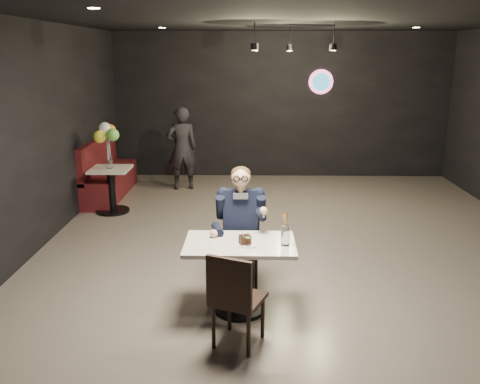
{
  "coord_description": "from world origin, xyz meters",
  "views": [
    {
      "loc": [
        -0.66,
        -6.25,
        2.57
      ],
      "look_at": [
        -0.76,
        -0.91,
        1.11
      ],
      "focal_mm": 38.0,
      "sensor_mm": 36.0,
      "label": 1
    }
  ],
  "objects_px": {
    "main_table": "(240,277)",
    "sundae_glass": "(285,236)",
    "balloon_vase": "(110,164)",
    "chair_near": "(238,297)",
    "seated_man": "(241,227)",
    "passerby": "(182,148)",
    "booth_bench": "(109,168)",
    "chair_far": "(241,249)",
    "side_table": "(112,189)"
  },
  "relations": [
    {
      "from": "main_table",
      "to": "sundae_glass",
      "type": "bearing_deg",
      "value": -7.83
    },
    {
      "from": "main_table",
      "to": "sundae_glass",
      "type": "xyz_separation_m",
      "value": [
        0.45,
        -0.06,
        0.47
      ]
    },
    {
      "from": "balloon_vase",
      "to": "chair_near",
      "type": "bearing_deg",
      "value": -60.89
    },
    {
      "from": "seated_man",
      "to": "passerby",
      "type": "relative_size",
      "value": 0.9
    },
    {
      "from": "sundae_glass",
      "to": "booth_bench",
      "type": "distance_m",
      "value": 5.3
    },
    {
      "from": "chair_far",
      "to": "passerby",
      "type": "bearing_deg",
      "value": 105.67
    },
    {
      "from": "chair_near",
      "to": "side_table",
      "type": "relative_size",
      "value": 1.17
    },
    {
      "from": "main_table",
      "to": "passerby",
      "type": "distance_m",
      "value": 5.04
    },
    {
      "from": "seated_man",
      "to": "side_table",
      "type": "height_order",
      "value": "seated_man"
    },
    {
      "from": "chair_far",
      "to": "sundae_glass",
      "type": "relative_size",
      "value": 4.7
    },
    {
      "from": "chair_far",
      "to": "balloon_vase",
      "type": "distance_m",
      "value": 3.57
    },
    {
      "from": "chair_far",
      "to": "booth_bench",
      "type": "height_order",
      "value": "booth_bench"
    },
    {
      "from": "booth_bench",
      "to": "balloon_vase",
      "type": "bearing_deg",
      "value": -73.3
    },
    {
      "from": "booth_bench",
      "to": "passerby",
      "type": "bearing_deg",
      "value": 22.63
    },
    {
      "from": "chair_near",
      "to": "balloon_vase",
      "type": "xyz_separation_m",
      "value": [
        -2.2,
        3.94,
        0.36
      ]
    },
    {
      "from": "seated_man",
      "to": "balloon_vase",
      "type": "height_order",
      "value": "seated_man"
    },
    {
      "from": "main_table",
      "to": "chair_far",
      "type": "xyz_separation_m",
      "value": [
        0.0,
        0.55,
        0.09
      ]
    },
    {
      "from": "sundae_glass",
      "to": "passerby",
      "type": "height_order",
      "value": "passerby"
    },
    {
      "from": "seated_man",
      "to": "side_table",
      "type": "distance_m",
      "value": 3.56
    },
    {
      "from": "main_table",
      "to": "booth_bench",
      "type": "relative_size",
      "value": 0.52
    },
    {
      "from": "chair_far",
      "to": "seated_man",
      "type": "relative_size",
      "value": 0.64
    },
    {
      "from": "sundae_glass",
      "to": "seated_man",
      "type": "bearing_deg",
      "value": 126.15
    },
    {
      "from": "booth_bench",
      "to": "passerby",
      "type": "xyz_separation_m",
      "value": [
        1.28,
        0.53,
        0.27
      ]
    },
    {
      "from": "main_table",
      "to": "chair_near",
      "type": "distance_m",
      "value": 0.61
    },
    {
      "from": "chair_far",
      "to": "seated_man",
      "type": "height_order",
      "value": "seated_man"
    },
    {
      "from": "chair_far",
      "to": "balloon_vase",
      "type": "height_order",
      "value": "chair_far"
    },
    {
      "from": "chair_near",
      "to": "balloon_vase",
      "type": "height_order",
      "value": "chair_near"
    },
    {
      "from": "seated_man",
      "to": "sundae_glass",
      "type": "bearing_deg",
      "value": -53.85
    },
    {
      "from": "booth_bench",
      "to": "side_table",
      "type": "height_order",
      "value": "booth_bench"
    },
    {
      "from": "sundae_glass",
      "to": "chair_far",
      "type": "bearing_deg",
      "value": 126.15
    },
    {
      "from": "booth_bench",
      "to": "side_table",
      "type": "relative_size",
      "value": 2.7
    },
    {
      "from": "side_table",
      "to": "main_table",
      "type": "bearing_deg",
      "value": -56.66
    },
    {
      "from": "main_table",
      "to": "seated_man",
      "type": "relative_size",
      "value": 0.76
    },
    {
      "from": "main_table",
      "to": "side_table",
      "type": "distance_m",
      "value": 3.99
    },
    {
      "from": "seated_man",
      "to": "side_table",
      "type": "xyz_separation_m",
      "value": [
        -2.2,
        2.79,
        -0.33
      ]
    },
    {
      "from": "main_table",
      "to": "booth_bench",
      "type": "bearing_deg",
      "value": 119.91
    },
    {
      "from": "seated_man",
      "to": "side_table",
      "type": "bearing_deg",
      "value": 128.23
    },
    {
      "from": "chair_far",
      "to": "sundae_glass",
      "type": "height_order",
      "value": "sundae_glass"
    },
    {
      "from": "main_table",
      "to": "sundae_glass",
      "type": "height_order",
      "value": "sundae_glass"
    },
    {
      "from": "seated_man",
      "to": "sundae_glass",
      "type": "xyz_separation_m",
      "value": [
        0.45,
        -0.61,
        0.13
      ]
    },
    {
      "from": "chair_far",
      "to": "seated_man",
      "type": "distance_m",
      "value": 0.26
    },
    {
      "from": "main_table",
      "to": "side_table",
      "type": "relative_size",
      "value": 1.4
    },
    {
      "from": "chair_far",
      "to": "main_table",
      "type": "bearing_deg",
      "value": -90.0
    },
    {
      "from": "chair_near",
      "to": "main_table",
      "type": "bearing_deg",
      "value": 112.54
    },
    {
      "from": "main_table",
      "to": "chair_near",
      "type": "relative_size",
      "value": 1.2
    },
    {
      "from": "seated_man",
      "to": "passerby",
      "type": "xyz_separation_m",
      "value": [
        -1.21,
        4.32,
        0.08
      ]
    },
    {
      "from": "chair_far",
      "to": "sundae_glass",
      "type": "xyz_separation_m",
      "value": [
        0.45,
        -0.61,
        0.39
      ]
    },
    {
      "from": "side_table",
      "to": "passerby",
      "type": "bearing_deg",
      "value": 57.35
    },
    {
      "from": "chair_far",
      "to": "side_table",
      "type": "height_order",
      "value": "chair_far"
    },
    {
      "from": "sundae_glass",
      "to": "passerby",
      "type": "xyz_separation_m",
      "value": [
        -1.66,
        4.93,
        -0.05
      ]
    }
  ]
}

